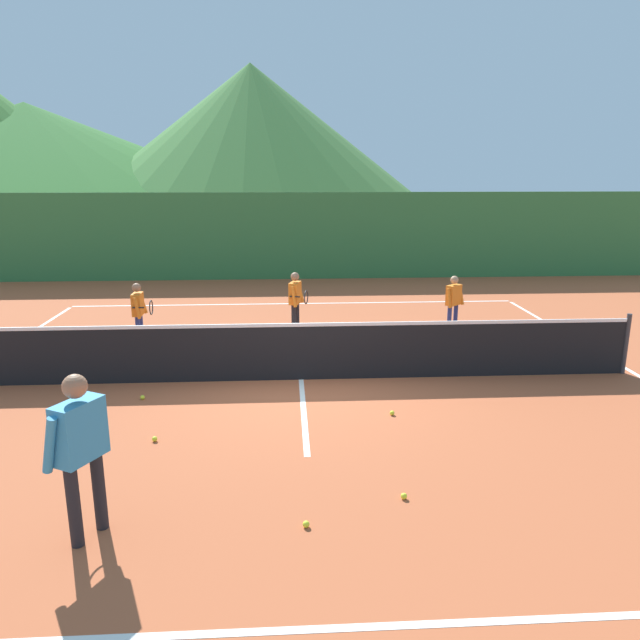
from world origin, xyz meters
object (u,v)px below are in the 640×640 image
object	(u,v)px
tennis_ball_6	(392,413)
student_1	(296,297)
student_0	(139,308)
instructor	(80,441)
student_2	(454,299)
tennis_net	(301,351)
tennis_ball_5	(404,496)
tennis_ball_1	(306,524)
tennis_ball_2	(143,397)
tennis_ball_4	(155,439)

from	to	relation	value
tennis_ball_6	student_1	bearing A→B (deg)	106.04
student_0	student_1	xyz separation A→B (m)	(3.10, 0.73, 0.04)
instructor	student_1	xyz separation A→B (m)	(2.10, 7.14, -0.18)
student_2	tennis_net	bearing A→B (deg)	-140.21
tennis_ball_5	tennis_net	bearing A→B (deg)	104.68
tennis_net	instructor	xyz separation A→B (m)	(-2.13, -4.23, 0.48)
tennis_net	tennis_ball_5	size ratio (longest dim) A/B	164.08
student_1	tennis_ball_1	xyz separation A→B (m)	(-0.04, -7.13, -0.76)
tennis_ball_1	tennis_ball_2	bearing A→B (deg)	124.31
student_2	tennis_ball_1	bearing A→B (deg)	-115.90
tennis_ball_2	tennis_ball_5	world-z (taller)	same
tennis_net	student_0	world-z (taller)	student_0
tennis_ball_6	tennis_ball_5	bearing A→B (deg)	-96.92
instructor	student_1	world-z (taller)	instructor
tennis_ball_5	student_1	bearing A→B (deg)	98.66
tennis_net	tennis_ball_4	bearing A→B (deg)	-131.25
tennis_net	tennis_ball_1	bearing A→B (deg)	-90.91
student_2	tennis_ball_5	world-z (taller)	student_2
tennis_net	student_0	distance (m)	3.82
instructor	student_2	world-z (taller)	instructor
tennis_net	tennis_ball_6	world-z (taller)	tennis_net
student_2	tennis_ball_6	distance (m)	4.86
tennis_net	tennis_ball_4	size ratio (longest dim) A/B	164.08
instructor	tennis_ball_1	bearing A→B (deg)	0.27
tennis_net	tennis_ball_2	world-z (taller)	tennis_net
instructor	tennis_ball_6	distance (m)	4.41
tennis_ball_2	tennis_ball_6	distance (m)	3.78
tennis_ball_1	tennis_ball_2	size ratio (longest dim) A/B	1.00
tennis_net	student_1	world-z (taller)	student_1
instructor	tennis_net	bearing A→B (deg)	63.28
student_2	tennis_ball_2	xyz separation A→B (m)	(-5.77, -3.52, -0.71)
tennis_net	student_2	bearing A→B (deg)	39.79
tennis_ball_6	tennis_ball_2	bearing A→B (deg)	167.58
instructor	tennis_ball_4	bearing A→B (deg)	84.79
student_1	tennis_net	bearing A→B (deg)	-89.42
student_1	tennis_ball_4	size ratio (longest dim) A/B	19.44
instructor	tennis_ball_6	world-z (taller)	instructor
tennis_net	student_0	xyz separation A→B (m)	(-3.13, 2.18, 0.26)
student_1	student_2	size ratio (longest dim) A/B	1.07
tennis_net	tennis_ball_5	bearing A→B (deg)	-75.32
tennis_ball_6	tennis_ball_4	bearing A→B (deg)	-168.40
tennis_net	instructor	bearing A→B (deg)	-116.72
student_0	tennis_ball_1	distance (m)	7.13
tennis_ball_2	tennis_ball_4	bearing A→B (deg)	-71.53
instructor	tennis_ball_2	xyz separation A→B (m)	(-0.31, 3.48, -0.94)
tennis_ball_4	tennis_ball_6	world-z (taller)	same
tennis_ball_2	tennis_ball_6	bearing A→B (deg)	-12.42
instructor	student_1	distance (m)	7.44
tennis_ball_1	tennis_ball_4	bearing A→B (deg)	133.18
tennis_net	student_1	size ratio (longest dim) A/B	8.44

